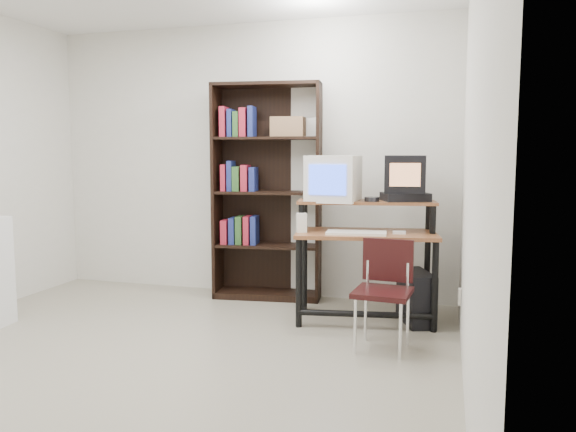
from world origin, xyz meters
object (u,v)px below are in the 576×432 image
(bookshelf, at_px, (267,190))
(crt_tv, at_px, (405,174))
(computer_desk, at_px, (366,238))
(pc_tower, at_px, (416,297))
(crt_monitor, at_px, (333,179))
(school_chair, at_px, (385,283))

(bookshelf, bearing_deg, crt_tv, -21.46)
(computer_desk, relative_size, crt_tv, 3.45)
(pc_tower, bearing_deg, bookshelf, 140.43)
(pc_tower, xyz_separation_m, bookshelf, (-1.42, 0.47, 0.81))
(computer_desk, relative_size, pc_tower, 2.67)
(crt_monitor, distance_m, pc_tower, 1.18)
(computer_desk, distance_m, pc_tower, 0.62)
(crt_tv, xyz_separation_m, bookshelf, (-1.29, 0.34, -0.18))
(computer_desk, height_order, crt_monitor, crt_monitor)
(crt_tv, height_order, school_chair, crt_tv)
(crt_tv, bearing_deg, computer_desk, -156.46)
(computer_desk, xyz_separation_m, school_chair, (0.22, -0.61, -0.21))
(computer_desk, xyz_separation_m, crt_monitor, (-0.28, 0.06, 0.48))
(computer_desk, bearing_deg, pc_tower, -4.95)
(crt_tv, bearing_deg, school_chair, -99.94)
(crt_monitor, relative_size, school_chair, 0.57)
(computer_desk, bearing_deg, school_chair, -79.05)
(crt_monitor, height_order, school_chair, crt_monitor)
(computer_desk, relative_size, crt_monitor, 2.79)
(bookshelf, bearing_deg, school_chair, -48.79)
(crt_tv, relative_size, pc_tower, 0.77)
(crt_tv, distance_m, bookshelf, 1.35)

